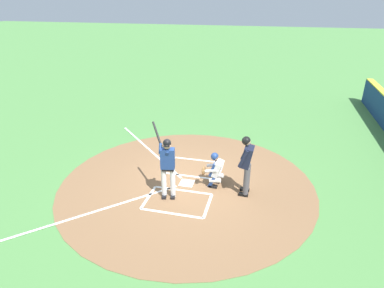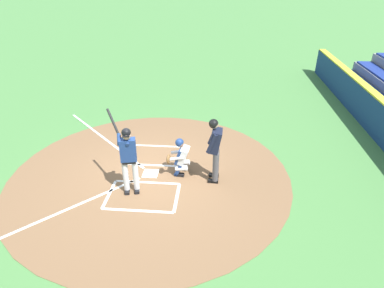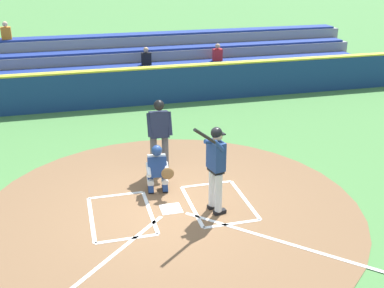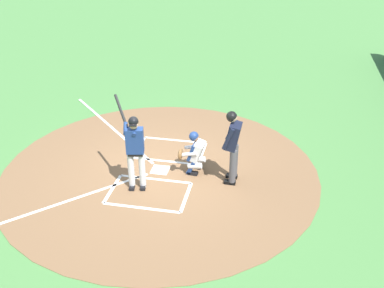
{
  "view_description": "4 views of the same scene",
  "coord_description": "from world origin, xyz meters",
  "px_view_note": "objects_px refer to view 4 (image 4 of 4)",
  "views": [
    {
      "loc": [
        -8.68,
        -2.34,
        5.47
      ],
      "look_at": [
        0.27,
        -0.1,
        1.27
      ],
      "focal_mm": 30.66,
      "sensor_mm": 36.0,
      "label": 1
    },
    {
      "loc": [
        -7.78,
        -1.85,
        5.3
      ],
      "look_at": [
        0.21,
        -1.19,
        0.93
      ],
      "focal_mm": 30.53,
      "sensor_mm": 36.0,
      "label": 2
    },
    {
      "loc": [
        1.86,
        8.74,
        5.11
      ],
      "look_at": [
        -0.56,
        -0.38,
        1.28
      ],
      "focal_mm": 45.31,
      "sensor_mm": 36.0,
      "label": 3
    },
    {
      "loc": [
        -9.43,
        -2.72,
        6.07
      ],
      "look_at": [
        -0.26,
        -0.88,
        1.0
      ],
      "focal_mm": 42.07,
      "sensor_mm": 36.0,
      "label": 4
    }
  ],
  "objects_px": {
    "catcher": "(194,152)",
    "plate_umpire": "(233,142)",
    "batter": "(135,147)",
    "baseball": "(145,187)"
  },
  "relations": [
    {
      "from": "batter",
      "to": "catcher",
      "type": "xyz_separation_m",
      "value": [
        0.96,
        -1.2,
        -0.51
      ]
    },
    {
      "from": "batter",
      "to": "plate_umpire",
      "type": "xyz_separation_m",
      "value": [
        0.72,
        -2.17,
        -0.02
      ]
    },
    {
      "from": "batter",
      "to": "plate_umpire",
      "type": "bearing_deg",
      "value": -71.65
    },
    {
      "from": "batter",
      "to": "baseball",
      "type": "bearing_deg",
      "value": -89.47
    },
    {
      "from": "batter",
      "to": "plate_umpire",
      "type": "distance_m",
      "value": 2.29
    },
    {
      "from": "catcher",
      "to": "plate_umpire",
      "type": "bearing_deg",
      "value": -103.87
    },
    {
      "from": "batter",
      "to": "catcher",
      "type": "distance_m",
      "value": 1.62
    },
    {
      "from": "batter",
      "to": "baseball",
      "type": "height_order",
      "value": "batter"
    },
    {
      "from": "batter",
      "to": "catcher",
      "type": "height_order",
      "value": "batter"
    },
    {
      "from": "catcher",
      "to": "baseball",
      "type": "height_order",
      "value": "catcher"
    }
  ]
}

